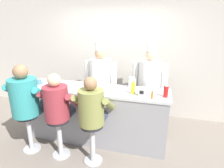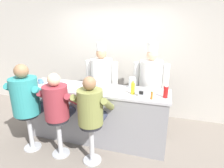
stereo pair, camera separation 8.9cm
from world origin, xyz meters
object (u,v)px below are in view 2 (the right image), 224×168
Objects in this scene: diner_seated_teal at (27,98)px; cook_in_whites_near at (102,81)px; ketchup_bottle_red at (166,91)px; diner_seated_maroon at (57,105)px; breakfast_plate at (62,88)px; cereal_bowl at (95,87)px; coffee_mug_blue at (41,81)px; cook_in_whites_far at (150,84)px; hot_sauce_bottle_orange at (152,95)px; diner_seated_olive at (91,110)px; water_pitcher_clear at (132,83)px; mustard_bottle_yellow at (133,87)px; napkin_dispenser_chrome at (141,92)px.

cook_in_whites_near is (0.87, 1.19, 0.03)m from diner_seated_teal.
cook_in_whites_near reaches higher than ketchup_bottle_red.
diner_seated_maroon is at bearing -0.56° from diner_seated_teal.
breakfast_plate reaches higher than cereal_bowl.
cook_in_whites_far reaches higher than coffee_mug_blue.
diner_seated_maroon is at bearing -38.20° from coffee_mug_blue.
diner_seated_olive reaches higher than hot_sauce_bottle_orange.
diner_seated_maroon is at bearing -69.49° from breakfast_plate.
hot_sauce_bottle_orange is at bearing -36.99° from cook_in_whites_near.
water_pitcher_clear is at bearing 131.98° from hot_sauce_bottle_orange.
coffee_mug_blue is 1.39m from diner_seated_olive.
ketchup_bottle_red reaches higher than coffee_mug_blue.
mustard_bottle_yellow is at bearing 3.78° from breakfast_plate.
diner_seated_maroon reaches higher than hot_sauce_bottle_orange.
coffee_mug_blue is 2.12m from cook_in_whites_far.
napkin_dispenser_chrome is at bearing -94.01° from cook_in_whites_far.
diner_seated_teal is at bearing -169.55° from hot_sauce_bottle_orange.
diner_seated_olive is (-0.83, -0.37, -0.18)m from hot_sauce_bottle_orange.
ketchup_bottle_red is 1.17m from diner_seated_olive.
mustard_bottle_yellow is 0.81m from cook_in_whites_far.
cook_in_whites_near reaches higher than breakfast_plate.
cereal_bowl is at bearing -160.87° from water_pitcher_clear.
diner_seated_olive is at bearing -154.42° from ketchup_bottle_red.
hot_sauce_bottle_orange reaches higher than cereal_bowl.
diner_seated_teal is at bearing 179.44° from diner_seated_maroon.
breakfast_plate is at bearing -162.03° from water_pitcher_clear.
napkin_dispenser_chrome is (0.84, -0.15, 0.05)m from cereal_bowl.
diner_seated_maroon is at bearing -165.27° from hot_sauce_bottle_orange.
diner_seated_teal is at bearing -153.48° from water_pitcher_clear.
cereal_bowl is at bearing 30.86° from diner_seated_teal.
water_pitcher_clear is 0.94m from diner_seated_olive.
ketchup_bottle_red is 0.97× the size of breakfast_plate.
diner_seated_teal is 1.48m from cook_in_whites_near.
cereal_bowl is at bearing 173.26° from mustard_bottle_yellow.
water_pitcher_clear is at bearing 38.05° from diner_seated_maroon.
diner_seated_maroon reaches higher than napkin_dispenser_chrome.
ketchup_bottle_red is at bearing -0.48° from mustard_bottle_yellow.
cook_in_whites_near is (-0.93, 0.76, -0.11)m from napkin_dispenser_chrome.
breakfast_plate is 1.68m from cook_in_whites_far.
mustard_bottle_yellow is 0.31m from water_pitcher_clear.
mustard_bottle_yellow is 0.14× the size of cook_in_whites_near.
napkin_dispenser_chrome is 0.10× the size of diner_seated_maroon.
diner_seated_maroon reaches higher than cereal_bowl.
napkin_dispenser_chrome is at bearing 32.84° from diner_seated_olive.
ketchup_bottle_red is 0.99× the size of mustard_bottle_yellow.
diner_seated_olive reaches higher than coffee_mug_blue.
diner_seated_teal reaches higher than diner_seated_maroon.
cereal_bowl is (-1.21, 0.09, -0.09)m from ketchup_bottle_red.
water_pitcher_clear is 0.13× the size of diner_seated_teal.
cook_in_whites_near is at bearing 143.01° from hot_sauce_bottle_orange.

